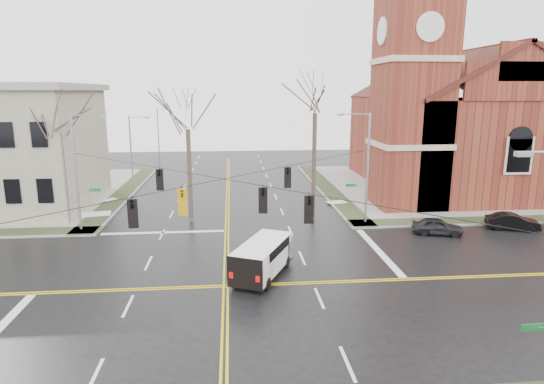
{
  "coord_description": "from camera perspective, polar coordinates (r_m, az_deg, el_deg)",
  "views": [
    {
      "loc": [
        0.46,
        -24.15,
        10.82
      ],
      "look_at": [
        3.18,
        6.0,
        4.09
      ],
      "focal_mm": 30.0,
      "sensor_mm": 36.0,
      "label": 1
    }
  ],
  "objects": [
    {
      "name": "sidewalks",
      "position": [
        26.43,
        -5.82,
        -11.51
      ],
      "size": [
        80.0,
        80.0,
        0.17
      ],
      "color": "gray",
      "rests_on": "ground"
    },
    {
      "name": "cargo_van",
      "position": [
        27.43,
        -1.05,
        -7.94
      ],
      "size": [
        4.19,
        5.77,
        2.06
      ],
      "rotation": [
        0.0,
        0.0,
        -0.44
      ],
      "color": "white",
      "rests_on": "ground"
    },
    {
      "name": "church",
      "position": [
        54.69,
        21.53,
        9.18
      ],
      "size": [
        24.28,
        27.48,
        27.5
      ],
      "color": "maroon",
      "rests_on": "ground"
    },
    {
      "name": "signal_pole_ne",
      "position": [
        37.72,
        11.66,
        3.33
      ],
      "size": [
        2.75,
        0.22,
        9.0
      ],
      "color": "gray",
      "rests_on": "ground"
    },
    {
      "name": "traffic_signals",
      "position": [
        24.09,
        -6.12,
        -0.41
      ],
      "size": [
        8.21,
        8.26,
        1.3
      ],
      "color": "black",
      "rests_on": "ground"
    },
    {
      "name": "parked_car_b",
      "position": [
        41.03,
        27.95,
        -3.3
      ],
      "size": [
        4.21,
        2.56,
        1.31
      ],
      "primitive_type": "imported",
      "rotation": [
        0.0,
        0.0,
        1.25
      ],
      "color": "black",
      "rests_on": "ground"
    },
    {
      "name": "tree_nw_far",
      "position": [
        40.17,
        -25.19,
        7.41
      ],
      "size": [
        4.0,
        4.0,
        11.11
      ],
      "color": "#3D3227",
      "rests_on": "ground"
    },
    {
      "name": "road_markings",
      "position": [
        26.46,
        -5.82,
        -11.65
      ],
      "size": [
        100.0,
        100.0,
        0.01
      ],
      "color": "gold",
      "rests_on": "ground"
    },
    {
      "name": "tree_nw_near",
      "position": [
        38.19,
        -10.54,
        8.5
      ],
      "size": [
        4.0,
        4.0,
        11.42
      ],
      "color": "#3D3227",
      "rests_on": "ground"
    },
    {
      "name": "ground",
      "position": [
        26.46,
        -5.82,
        -11.66
      ],
      "size": [
        120.0,
        120.0,
        0.0
      ],
      "primitive_type": "plane",
      "color": "black",
      "rests_on": "ground"
    },
    {
      "name": "tree_ne",
      "position": [
        38.17,
        5.44,
        10.72
      ],
      "size": [
        4.0,
        4.0,
        13.35
      ],
      "color": "#3D3227",
      "rests_on": "ground"
    },
    {
      "name": "signal_pole_nw",
      "position": [
        38.0,
        -23.17,
        2.64
      ],
      "size": [
        2.75,
        0.22,
        9.0
      ],
      "color": "gray",
      "rests_on": "ground"
    },
    {
      "name": "streetlight_north_b",
      "position": [
        73.27,
        -13.97,
        7.2
      ],
      "size": [
        2.3,
        0.2,
        8.0
      ],
      "color": "gray",
      "rests_on": "ground"
    },
    {
      "name": "parked_car_a",
      "position": [
        37.33,
        20.02,
        -4.06
      ],
      "size": [
        4.04,
        2.53,
        1.28
      ],
      "primitive_type": "imported",
      "rotation": [
        0.0,
        0.0,
        1.28
      ],
      "color": "black",
      "rests_on": "ground"
    },
    {
      "name": "streetlight_north_a",
      "position": [
        53.69,
        -17.14,
        5.19
      ],
      "size": [
        2.3,
        0.2,
        8.0
      ],
      "color": "gray",
      "rests_on": "ground"
    },
    {
      "name": "span_wires",
      "position": [
        24.59,
        -6.14,
        1.64
      ],
      "size": [
        23.02,
        23.02,
        0.03
      ],
      "color": "black",
      "rests_on": "ground"
    }
  ]
}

